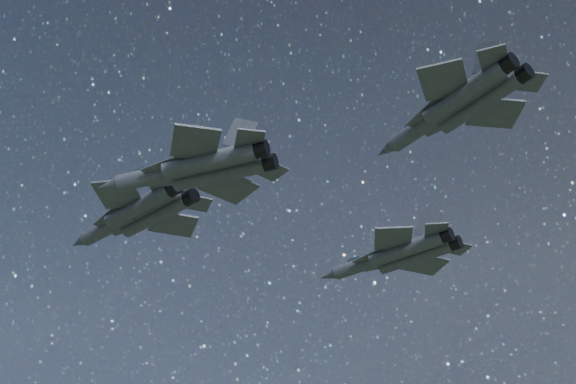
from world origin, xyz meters
The scene contains 4 objects.
jet_lead centered at (-19.15, -6.57, 155.14)m, with size 20.11×14.08×5.07m.
jet_left centered at (0.14, 17.09, 155.06)m, with size 19.19×13.64×4.88m.
jet_right centered at (-5.36, -12.64, 151.99)m, with size 19.09×13.00×4.80m.
jet_slot centered at (17.80, -5.93, 153.46)m, with size 17.42×11.74×4.39m.
Camera 1 is at (35.13, -57.93, 108.56)m, focal length 50.00 mm.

